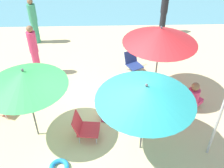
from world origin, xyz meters
TOP-DOWN VIEW (x-y plane):
  - ground_plane at (0.00, 0.00)m, footprint 40.00×40.00m
  - umbrella_green at (-1.55, -0.11)m, footprint 1.81×1.81m
  - umbrella_red at (1.57, 1.42)m, footprint 1.95×1.95m
  - umbrella_teal at (0.93, -0.61)m, footprint 2.04×2.04m
  - beach_chair_a at (-0.39, -0.24)m, footprint 0.65×0.56m
  - beach_chair_b at (1.06, 2.70)m, footprint 0.66×0.71m
  - beach_chair_c at (0.24, 0.94)m, footprint 0.76×0.71m
  - beach_chair_d at (-2.66, 0.70)m, footprint 0.64×0.62m
  - person_a at (2.50, 0.68)m, footprint 0.53×0.51m
  - person_b at (-2.07, 2.57)m, footprint 0.27×0.27m
  - person_c at (2.56, 5.48)m, footprint 0.29×0.29m
  - person_d at (-2.53, 4.75)m, footprint 0.30×0.30m
  - warning_sign at (2.47, -0.79)m, footprint 0.10×0.51m
  - swim_ring at (-0.89, -1.13)m, footprint 0.44×0.44m
  - beach_bag at (0.11, 0.40)m, footprint 0.23×0.32m

SIDE VIEW (x-z plane):
  - ground_plane at x=0.00m, z-range 0.00..0.00m
  - swim_ring at x=-0.89m, z-range 0.00..0.10m
  - beach_bag at x=0.11m, z-range 0.00..0.26m
  - beach_chair_b at x=1.06m, z-range -0.01..0.61m
  - beach_chair_c at x=0.24m, z-range 0.00..0.64m
  - beach_chair_d at x=-2.66m, z-range 0.03..0.68m
  - beach_chair_a at x=-0.39m, z-range 0.02..0.70m
  - person_a at x=2.50m, z-range -0.01..0.91m
  - person_b at x=-2.07m, z-range 0.02..1.70m
  - person_c at x=2.56m, z-range 0.02..1.71m
  - person_d at x=-2.53m, z-range 0.01..1.75m
  - warning_sign at x=2.47m, z-range 0.34..2.57m
  - umbrella_teal at x=0.93m, z-range 0.71..2.60m
  - umbrella_green at x=-1.55m, z-range 0.73..2.68m
  - umbrella_red at x=1.57m, z-range 0.81..2.96m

